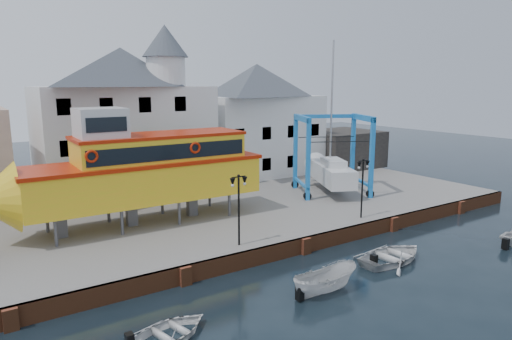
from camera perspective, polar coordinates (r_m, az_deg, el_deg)
ground at (r=28.54m, az=6.16°, el=-10.34°), size 140.00×140.00×0.00m
hardstanding at (r=37.09m, az=-4.71°, el=-4.51°), size 44.00×22.00×1.00m
quay_wall at (r=28.44m, az=6.05°, el=-9.34°), size 44.00×0.47×1.00m
building_white_main at (r=40.81m, az=-15.98°, el=6.27°), size 14.00×8.30×14.00m
building_white_right at (r=47.42m, az=0.10°, el=6.35°), size 12.00×8.00×11.20m
shed_dark at (r=52.50m, az=10.47°, el=2.65°), size 8.00×7.00×4.00m
lamp_post_left at (r=26.01m, az=-2.18°, el=-2.75°), size 1.12×0.32×4.20m
lamp_post_right at (r=32.22m, az=13.22°, el=-0.39°), size 1.12×0.32×4.20m
tour_boat at (r=30.66m, az=-15.48°, el=-0.12°), size 17.88×4.46×7.77m
travel_lift at (r=40.10m, az=9.08°, el=0.41°), size 7.34×8.57×12.77m
motorboat_a at (r=23.75m, az=8.58°, el=-14.93°), size 3.85×1.56×1.47m
motorboat_b at (r=28.38m, az=16.69°, el=-10.88°), size 4.78×3.51×0.96m
motorboat_d at (r=20.15m, az=-10.85°, el=-20.01°), size 4.24×3.46×0.77m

